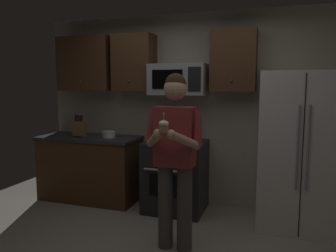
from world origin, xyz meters
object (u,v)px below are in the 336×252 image
object	(u,v)px
refrigerator	(300,151)
oven_range	(176,176)
cupcake	(164,126)
knife_block	(80,128)
person	(175,152)
microwave	(179,80)
bowl_large_white	(109,134)

from	to	relation	value
refrigerator	oven_range	bearing A→B (deg)	178.50
oven_range	cupcake	distance (m)	1.60
knife_block	cupcake	world-z (taller)	cupcake
person	cupcake	world-z (taller)	person
microwave	knife_block	bearing A→B (deg)	-174.01
microwave	cupcake	bearing A→B (deg)	-78.53
knife_block	microwave	bearing A→B (deg)	5.99
refrigerator	cupcake	xyz separation A→B (m)	(-1.20, -1.30, 0.39)
oven_range	person	distance (m)	1.18
microwave	bowl_large_white	world-z (taller)	microwave
person	knife_block	bearing A→B (deg)	150.29
oven_range	microwave	bearing A→B (deg)	89.98
microwave	person	world-z (taller)	microwave
refrigerator	bowl_large_white	world-z (taller)	refrigerator
bowl_large_white	person	world-z (taller)	person
oven_range	bowl_large_white	world-z (taller)	bowl_large_white
refrigerator	person	size ratio (longest dim) A/B	1.02
microwave	refrigerator	xyz separation A→B (m)	(1.50, -0.16, -0.82)
oven_range	microwave	size ratio (longest dim) A/B	1.26
refrigerator	microwave	bearing A→B (deg)	173.97
microwave	bowl_large_white	distance (m)	1.25
refrigerator	cupcake	bearing A→B (deg)	-132.85
microwave	person	bearing A→B (deg)	-75.31
knife_block	cupcake	xyz separation A→B (m)	(1.72, -1.31, 0.26)
knife_block	person	world-z (taller)	person
microwave	oven_range	bearing A→B (deg)	-90.02
refrigerator	bowl_large_white	xyz separation A→B (m)	(-2.49, 0.06, 0.07)
oven_range	knife_block	world-z (taller)	knife_block
oven_range	knife_block	size ratio (longest dim) A/B	2.91
oven_range	microwave	xyz separation A→B (m)	(0.00, 0.12, 1.26)
oven_range	person	bearing A→B (deg)	-73.66
oven_range	knife_block	xyz separation A→B (m)	(-1.42, -0.03, 0.57)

